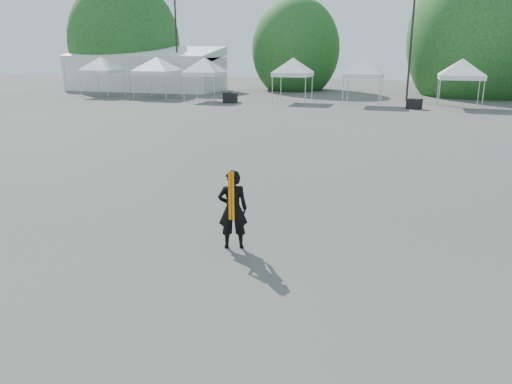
% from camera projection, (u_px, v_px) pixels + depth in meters
% --- Properties ---
extents(ground, '(120.00, 120.00, 0.00)m').
position_uv_depth(ground, '(235.00, 229.00, 11.30)').
color(ground, '#474442').
rests_on(ground, ground).
extents(marquee, '(15.00, 6.25, 4.23)m').
position_uv_depth(marquee, '(145.00, 70.00, 49.21)').
color(marquee, white).
rests_on(marquee, ground).
extents(light_pole_west, '(0.60, 0.25, 10.30)m').
position_uv_depth(light_pole_west, '(176.00, 29.00, 46.09)').
color(light_pole_west, black).
rests_on(light_pole_west, ground).
extents(light_pole_east, '(0.60, 0.25, 9.80)m').
position_uv_depth(light_pole_east, '(412.00, 28.00, 38.25)').
color(light_pole_east, black).
rests_on(light_pole_east, ground).
extents(tree_far_w, '(4.80, 4.80, 7.30)m').
position_uv_depth(tree_far_w, '(125.00, 43.00, 52.41)').
color(tree_far_w, '#382314').
rests_on(tree_far_w, ground).
extents(tree_mid_w, '(4.16, 4.16, 6.33)m').
position_uv_depth(tree_mid_w, '(296.00, 49.00, 49.21)').
color(tree_mid_w, '#382314').
rests_on(tree_mid_w, ground).
extents(tree_mid_e, '(5.12, 5.12, 7.79)m').
position_uv_depth(tree_mid_e, '(485.00, 38.00, 43.12)').
color(tree_mid_e, '#382314').
rests_on(tree_mid_e, ground).
extents(tent_a, '(4.01, 4.01, 3.88)m').
position_uv_depth(tent_a, '(101.00, 60.00, 42.80)').
color(tent_a, silver).
rests_on(tent_a, ground).
extents(tent_b, '(4.45, 4.45, 3.88)m').
position_uv_depth(tent_b, '(157.00, 60.00, 41.32)').
color(tent_b, silver).
rests_on(tent_b, ground).
extents(tent_c, '(3.87, 3.87, 3.88)m').
position_uv_depth(tent_c, '(205.00, 61.00, 38.96)').
color(tent_c, silver).
rests_on(tent_c, ground).
extents(tent_d, '(3.87, 3.87, 3.88)m').
position_uv_depth(tent_d, '(293.00, 61.00, 37.87)').
color(tent_d, silver).
rests_on(tent_d, ground).
extents(tent_e, '(3.85, 3.85, 3.88)m').
position_uv_depth(tent_e, '(364.00, 62.00, 35.85)').
color(tent_e, silver).
rests_on(tent_e, ground).
extents(tent_f, '(4.18, 4.18, 3.88)m').
position_uv_depth(tent_f, '(463.00, 63.00, 34.17)').
color(tent_f, silver).
rests_on(tent_f, ground).
extents(man, '(0.70, 0.59, 1.65)m').
position_uv_depth(man, '(233.00, 209.00, 10.05)').
color(man, black).
rests_on(man, ground).
extents(crate_west, '(1.04, 0.84, 0.77)m').
position_uv_depth(crate_west, '(230.00, 98.00, 37.95)').
color(crate_west, black).
rests_on(crate_west, ground).
extents(crate_mid, '(1.10, 0.99, 0.70)m').
position_uv_depth(crate_mid, '(414.00, 104.00, 34.06)').
color(crate_mid, black).
rests_on(crate_mid, ground).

